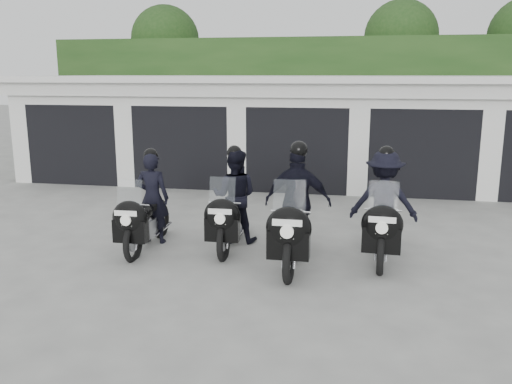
% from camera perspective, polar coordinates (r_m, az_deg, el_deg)
% --- Properties ---
extents(ground, '(80.00, 80.00, 0.00)m').
position_cam_1_polar(ground, '(8.85, 0.10, -7.68)').
color(ground, '#9D9E98').
rests_on(ground, ground).
extents(garage_block, '(16.40, 6.80, 2.96)m').
position_cam_1_polar(garage_block, '(16.38, 5.33, 6.69)').
color(garage_block, silver).
rests_on(garage_block, ground).
extents(background_vegetation, '(20.00, 3.90, 5.80)m').
position_cam_1_polar(background_vegetation, '(21.12, 7.72, 11.56)').
color(background_vegetation, '#1B3914').
rests_on(background_vegetation, ground).
extents(police_bike_a, '(0.62, 2.06, 1.79)m').
position_cam_1_polar(police_bike_a, '(9.74, -11.40, -1.68)').
color(police_bike_a, black).
rests_on(police_bike_a, ground).
extents(police_bike_b, '(0.85, 2.11, 1.84)m').
position_cam_1_polar(police_bike_b, '(9.70, -2.46, -1.12)').
color(police_bike_b, black).
rests_on(police_bike_b, ground).
extents(police_bike_c, '(1.10, 2.33, 2.03)m').
position_cam_1_polar(police_bike_c, '(8.84, 4.29, -1.92)').
color(police_bike_c, black).
rests_on(police_bike_c, ground).
extents(police_bike_d, '(1.18, 2.19, 1.91)m').
position_cam_1_polar(police_bike_d, '(9.36, 13.27, -1.69)').
color(police_bike_d, black).
rests_on(police_bike_d, ground).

